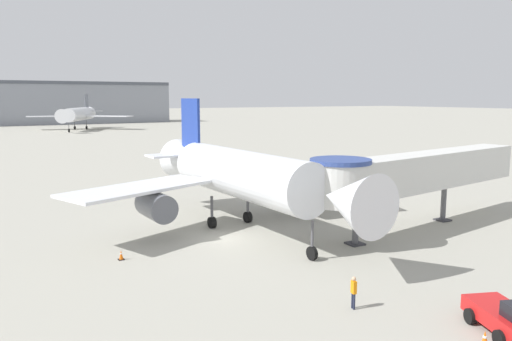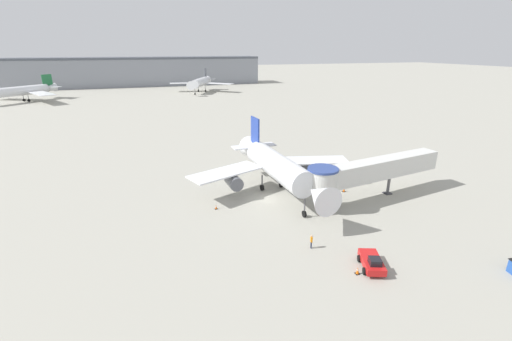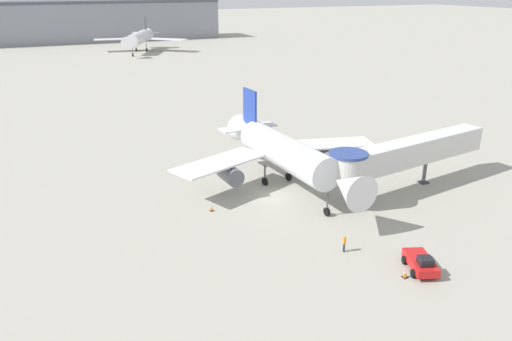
{
  "view_description": "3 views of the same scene",
  "coord_description": "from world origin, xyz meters",
  "px_view_note": "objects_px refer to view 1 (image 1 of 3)",
  "views": [
    {
      "loc": [
        -15.55,
        -31.76,
        10.27
      ],
      "look_at": [
        2.05,
        -0.75,
        4.99
      ],
      "focal_mm": 35.0,
      "sensor_mm": 36.0,
      "label": 1
    },
    {
      "loc": [
        -16.37,
        -43.31,
        21.09
      ],
      "look_at": [
        -2.3,
        -1.56,
        5.24
      ],
      "focal_mm": 24.0,
      "sensor_mm": 36.0,
      "label": 2
    },
    {
      "loc": [
        -23.62,
        -46.61,
        22.74
      ],
      "look_at": [
        -1.79,
        1.15,
        2.91
      ],
      "focal_mm": 35.0,
      "sensor_mm": 36.0,
      "label": 3
    }
  ],
  "objects_px": {
    "jet_bridge": "(412,173)",
    "main_airplane": "(240,175)",
    "ground_crew_marshaller": "(354,290)",
    "traffic_cone_port_wing": "(121,255)",
    "traffic_cone_starboard_wing": "(366,217)",
    "background_jet_gray_tail": "(78,114)",
    "traffic_cone_apron_front": "(485,339)",
    "pushback_tug_red": "(507,318)"
  },
  "relations": [
    {
      "from": "jet_bridge",
      "to": "main_airplane",
      "type": "bearing_deg",
      "value": 141.43
    },
    {
      "from": "ground_crew_marshaller",
      "to": "traffic_cone_port_wing",
      "type": "bearing_deg",
      "value": -136.55
    },
    {
      "from": "traffic_cone_port_wing",
      "to": "traffic_cone_starboard_wing",
      "type": "height_order",
      "value": "traffic_cone_starboard_wing"
    },
    {
      "from": "traffic_cone_port_wing",
      "to": "traffic_cone_starboard_wing",
      "type": "bearing_deg",
      "value": -0.93
    },
    {
      "from": "main_airplane",
      "to": "traffic_cone_starboard_wing",
      "type": "xyz_separation_m",
      "value": [
        10.15,
        -3.14,
        -3.9
      ]
    },
    {
      "from": "main_airplane",
      "to": "traffic_cone_port_wing",
      "type": "distance_m",
      "value": 11.13
    },
    {
      "from": "traffic_cone_starboard_wing",
      "to": "background_jet_gray_tail",
      "type": "relative_size",
      "value": 0.03
    },
    {
      "from": "traffic_cone_port_wing",
      "to": "traffic_cone_apron_front",
      "type": "distance_m",
      "value": 21.24
    },
    {
      "from": "background_jet_gray_tail",
      "to": "main_airplane",
      "type": "bearing_deg",
      "value": -69.92
    },
    {
      "from": "pushback_tug_red",
      "to": "traffic_cone_apron_front",
      "type": "distance_m",
      "value": 1.93
    },
    {
      "from": "main_airplane",
      "to": "pushback_tug_red",
      "type": "bearing_deg",
      "value": -87.9
    },
    {
      "from": "pushback_tug_red",
      "to": "ground_crew_marshaller",
      "type": "relative_size",
      "value": 2.62
    },
    {
      "from": "pushback_tug_red",
      "to": "traffic_cone_port_wing",
      "type": "xyz_separation_m",
      "value": [
        -12.0,
        18.36,
        -0.45
      ]
    },
    {
      "from": "traffic_cone_apron_front",
      "to": "traffic_cone_starboard_wing",
      "type": "bearing_deg",
      "value": 61.34
    },
    {
      "from": "jet_bridge",
      "to": "pushback_tug_red",
      "type": "distance_m",
      "value": 17.77
    },
    {
      "from": "pushback_tug_red",
      "to": "traffic_cone_starboard_wing",
      "type": "relative_size",
      "value": 5.43
    },
    {
      "from": "jet_bridge",
      "to": "traffic_cone_apron_front",
      "type": "bearing_deg",
      "value": -136.04
    },
    {
      "from": "ground_crew_marshaller",
      "to": "pushback_tug_red",
      "type": "bearing_deg",
      "value": 49.5
    },
    {
      "from": "pushback_tug_red",
      "to": "jet_bridge",
      "type": "bearing_deg",
      "value": 77.67
    },
    {
      "from": "pushback_tug_red",
      "to": "traffic_cone_starboard_wing",
      "type": "height_order",
      "value": "pushback_tug_red"
    },
    {
      "from": "jet_bridge",
      "to": "traffic_cone_starboard_wing",
      "type": "bearing_deg",
      "value": 102.45
    },
    {
      "from": "main_airplane",
      "to": "pushback_tug_red",
      "type": "distance_m",
      "value": 21.55
    },
    {
      "from": "main_airplane",
      "to": "traffic_cone_port_wing",
      "type": "bearing_deg",
      "value": -167.61
    },
    {
      "from": "ground_crew_marshaller",
      "to": "main_airplane",
      "type": "bearing_deg",
      "value": -175.34
    },
    {
      "from": "traffic_cone_apron_front",
      "to": "background_jet_gray_tail",
      "type": "height_order",
      "value": "background_jet_gray_tail"
    },
    {
      "from": "traffic_cone_apron_front",
      "to": "background_jet_gray_tail",
      "type": "distance_m",
      "value": 151.15
    },
    {
      "from": "traffic_cone_port_wing",
      "to": "main_airplane",
      "type": "bearing_deg",
      "value": 15.68
    },
    {
      "from": "jet_bridge",
      "to": "pushback_tug_red",
      "type": "height_order",
      "value": "jet_bridge"
    },
    {
      "from": "pushback_tug_red",
      "to": "background_jet_gray_tail",
      "type": "height_order",
      "value": "background_jet_gray_tail"
    },
    {
      "from": "traffic_cone_port_wing",
      "to": "ground_crew_marshaller",
      "type": "height_order",
      "value": "ground_crew_marshaller"
    },
    {
      "from": "jet_bridge",
      "to": "traffic_cone_port_wing",
      "type": "relative_size",
      "value": 36.51
    },
    {
      "from": "main_airplane",
      "to": "traffic_cone_port_wing",
      "type": "xyz_separation_m",
      "value": [
        -10.01,
        -2.81,
        -3.98
      ]
    },
    {
      "from": "traffic_cone_starboard_wing",
      "to": "main_airplane",
      "type": "bearing_deg",
      "value": 162.83
    },
    {
      "from": "pushback_tug_red",
      "to": "traffic_cone_apron_front",
      "type": "height_order",
      "value": "pushback_tug_red"
    },
    {
      "from": "traffic_cone_port_wing",
      "to": "ground_crew_marshaller",
      "type": "distance_m",
      "value": 15.27
    },
    {
      "from": "traffic_cone_apron_front",
      "to": "ground_crew_marshaller",
      "type": "relative_size",
      "value": 0.45
    },
    {
      "from": "jet_bridge",
      "to": "traffic_cone_apron_front",
      "type": "relative_size",
      "value": 31.49
    },
    {
      "from": "main_airplane",
      "to": "jet_bridge",
      "type": "height_order",
      "value": "main_airplane"
    },
    {
      "from": "ground_crew_marshaller",
      "to": "background_jet_gray_tail",
      "type": "distance_m",
      "value": 145.71
    },
    {
      "from": "main_airplane",
      "to": "ground_crew_marshaller",
      "type": "bearing_deg",
      "value": -100.74
    },
    {
      "from": "traffic_cone_starboard_wing",
      "to": "ground_crew_marshaller",
      "type": "height_order",
      "value": "ground_crew_marshaller"
    },
    {
      "from": "traffic_cone_starboard_wing",
      "to": "background_jet_gray_tail",
      "type": "distance_m",
      "value": 132.42
    }
  ]
}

